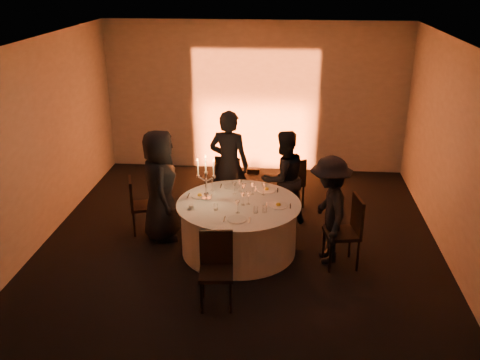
# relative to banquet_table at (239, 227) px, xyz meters

# --- Properties ---
(floor) EXTENTS (7.00, 7.00, 0.00)m
(floor) POSITION_rel_banquet_table_xyz_m (0.00, 0.00, -0.38)
(floor) COLOR black
(floor) RESTS_ON ground
(ceiling) EXTENTS (7.00, 7.00, 0.00)m
(ceiling) POSITION_rel_banquet_table_xyz_m (0.00, 0.00, 2.62)
(ceiling) COLOR silver
(ceiling) RESTS_ON wall_back
(wall_back) EXTENTS (7.00, 0.00, 7.00)m
(wall_back) POSITION_rel_banquet_table_xyz_m (0.00, 3.50, 1.12)
(wall_back) COLOR #AFA8A2
(wall_back) RESTS_ON floor
(wall_front) EXTENTS (7.00, 0.00, 7.00)m
(wall_front) POSITION_rel_banquet_table_xyz_m (0.00, -3.50, 1.12)
(wall_front) COLOR #AFA8A2
(wall_front) RESTS_ON floor
(wall_left) EXTENTS (0.00, 7.00, 7.00)m
(wall_left) POSITION_rel_banquet_table_xyz_m (-3.00, 0.00, 1.12)
(wall_left) COLOR #AFA8A2
(wall_left) RESTS_ON floor
(wall_right) EXTENTS (0.00, 7.00, 7.00)m
(wall_right) POSITION_rel_banquet_table_xyz_m (3.00, 0.00, 1.12)
(wall_right) COLOR #AFA8A2
(wall_right) RESTS_ON floor
(uplighter_fixture) EXTENTS (0.25, 0.12, 0.10)m
(uplighter_fixture) POSITION_rel_banquet_table_xyz_m (0.00, 3.20, -0.33)
(uplighter_fixture) COLOR black
(uplighter_fixture) RESTS_ON floor
(banquet_table) EXTENTS (1.80, 1.80, 0.77)m
(banquet_table) POSITION_rel_banquet_table_xyz_m (0.00, 0.00, 0.00)
(banquet_table) COLOR black
(banquet_table) RESTS_ON floor
(chair_left) EXTENTS (0.50, 0.50, 0.90)m
(chair_left) POSITION_rel_banquet_table_xyz_m (-1.62, 0.47, 0.12)
(chair_left) COLOR black
(chair_left) RESTS_ON floor
(chair_back_left) EXTENTS (0.50, 0.50, 0.98)m
(chair_back_left) POSITION_rel_banquet_table_xyz_m (-0.30, 1.46, 0.17)
(chair_back_left) COLOR black
(chair_back_left) RESTS_ON floor
(chair_back_right) EXTENTS (0.52, 0.52, 0.90)m
(chair_back_right) POSITION_rel_banquet_table_xyz_m (0.78, 1.62, 0.12)
(chair_back_right) COLOR black
(chair_back_right) RESTS_ON floor
(chair_right) EXTENTS (0.53, 0.53, 1.03)m
(chair_right) POSITION_rel_banquet_table_xyz_m (1.55, -0.26, 0.20)
(chair_right) COLOR black
(chair_right) RESTS_ON floor
(chair_front) EXTENTS (0.45, 0.45, 0.94)m
(chair_front) POSITION_rel_banquet_table_xyz_m (-0.16, -1.32, 0.15)
(chair_front) COLOR black
(chair_front) RESTS_ON floor
(guest_left) EXTENTS (0.75, 0.96, 1.73)m
(guest_left) POSITION_rel_banquet_table_xyz_m (-1.22, 0.32, 0.48)
(guest_left) COLOR black
(guest_left) RESTS_ON floor
(guest_back_left) EXTENTS (0.75, 0.58, 1.83)m
(guest_back_left) POSITION_rel_banquet_table_xyz_m (-0.27, 1.18, 0.53)
(guest_back_left) COLOR black
(guest_back_left) RESTS_ON floor
(guest_back_right) EXTENTS (0.97, 0.92, 1.58)m
(guest_back_right) POSITION_rel_banquet_table_xyz_m (0.62, 0.97, 0.41)
(guest_back_right) COLOR black
(guest_back_right) RESTS_ON floor
(guest_right) EXTENTS (0.69, 1.07, 1.57)m
(guest_right) POSITION_rel_banquet_table_xyz_m (1.28, -0.14, 0.40)
(guest_right) COLOR black
(guest_right) RESTS_ON floor
(plate_left) EXTENTS (0.36, 0.25, 0.08)m
(plate_left) POSITION_rel_banquet_table_xyz_m (-0.60, 0.19, 0.40)
(plate_left) COLOR white
(plate_left) RESTS_ON banquet_table
(plate_back_left) EXTENTS (0.35, 0.25, 0.01)m
(plate_back_left) POSITION_rel_banquet_table_xyz_m (-0.16, 0.60, 0.39)
(plate_back_left) COLOR white
(plate_back_left) RESTS_ON banquet_table
(plate_back_right) EXTENTS (0.35, 0.29, 0.08)m
(plate_back_right) POSITION_rel_banquet_table_xyz_m (0.38, 0.51, 0.40)
(plate_back_right) COLOR white
(plate_back_right) RESTS_ON banquet_table
(plate_right) EXTENTS (0.36, 0.27, 0.08)m
(plate_right) POSITION_rel_banquet_table_xyz_m (0.57, -0.05, 0.40)
(plate_right) COLOR white
(plate_right) RESTS_ON banquet_table
(plate_front) EXTENTS (0.36, 0.26, 0.01)m
(plate_front) POSITION_rel_banquet_table_xyz_m (0.03, -0.54, 0.39)
(plate_front) COLOR white
(plate_front) RESTS_ON banquet_table
(coffee_cup) EXTENTS (0.11, 0.11, 0.07)m
(coffee_cup) POSITION_rel_banquet_table_xyz_m (-0.65, -0.25, 0.42)
(coffee_cup) COLOR white
(coffee_cup) RESTS_ON banquet_table
(candelabra) EXTENTS (0.29, 0.14, 0.69)m
(candelabra) POSITION_rel_banquet_table_xyz_m (-0.48, 0.10, 0.62)
(candelabra) COLOR silver
(candelabra) RESTS_ON banquet_table
(wine_glass_a) EXTENTS (0.07, 0.07, 0.19)m
(wine_glass_a) POSITION_rel_banquet_table_xyz_m (0.07, -0.05, 0.52)
(wine_glass_a) COLOR white
(wine_glass_a) RESTS_ON banquet_table
(wine_glass_b) EXTENTS (0.07, 0.07, 0.19)m
(wine_glass_b) POSITION_rel_banquet_table_xyz_m (0.02, -0.33, 0.52)
(wine_glass_b) COLOR white
(wine_glass_b) RESTS_ON banquet_table
(wine_glass_c) EXTENTS (0.07, 0.07, 0.19)m
(wine_glass_c) POSITION_rel_banquet_table_xyz_m (0.17, 0.34, 0.52)
(wine_glass_c) COLOR white
(wine_glass_c) RESTS_ON banquet_table
(wine_glass_d) EXTENTS (0.07, 0.07, 0.19)m
(wine_glass_d) POSITION_rel_banquet_table_xyz_m (-0.45, 0.42, 0.52)
(wine_glass_d) COLOR white
(wine_glass_d) RESTS_ON banquet_table
(wine_glass_e) EXTENTS (0.07, 0.07, 0.19)m
(wine_glass_e) POSITION_rel_banquet_table_xyz_m (-0.09, 0.33, 0.52)
(wine_glass_e) COLOR white
(wine_glass_e) RESTS_ON banquet_table
(wine_glass_f) EXTENTS (0.07, 0.07, 0.19)m
(wine_glass_f) POSITION_rel_banquet_table_xyz_m (0.14, -0.02, 0.52)
(wine_glass_f) COLOR white
(wine_glass_f) RESTS_ON banquet_table
(wine_glass_g) EXTENTS (0.07, 0.07, 0.19)m
(wine_glass_g) POSITION_rel_banquet_table_xyz_m (0.05, 0.28, 0.52)
(wine_glass_g) COLOR white
(wine_glass_g) RESTS_ON banquet_table
(wine_glass_h) EXTENTS (0.07, 0.07, 0.19)m
(wine_glass_h) POSITION_rel_banquet_table_xyz_m (-0.02, 0.43, 0.52)
(wine_glass_h) COLOR white
(wine_glass_h) RESTS_ON banquet_table
(wine_glass_i) EXTENTS (0.07, 0.07, 0.19)m
(wine_glass_i) POSITION_rel_banquet_table_xyz_m (0.34, 0.33, 0.52)
(wine_glass_i) COLOR white
(wine_glass_i) RESTS_ON banquet_table
(tumbler_a) EXTENTS (0.07, 0.07, 0.09)m
(tumbler_a) POSITION_rel_banquet_table_xyz_m (0.39, -0.27, 0.43)
(tumbler_a) COLOR white
(tumbler_a) RESTS_ON banquet_table
(tumbler_b) EXTENTS (0.07, 0.07, 0.09)m
(tumbler_b) POSITION_rel_banquet_table_xyz_m (0.26, -0.30, 0.43)
(tumbler_b) COLOR white
(tumbler_b) RESTS_ON banquet_table
(tumbler_c) EXTENTS (0.07, 0.07, 0.09)m
(tumbler_c) POSITION_rel_banquet_table_xyz_m (-0.30, -0.25, 0.43)
(tumbler_c) COLOR white
(tumbler_c) RESTS_ON banquet_table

